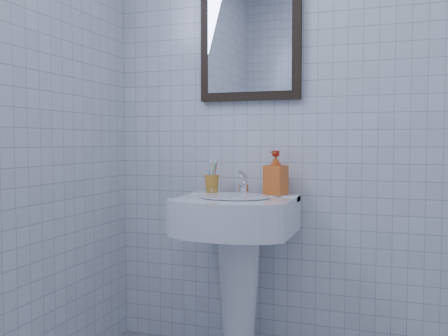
% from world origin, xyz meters
% --- Properties ---
extents(wall_back, '(2.20, 0.02, 2.50)m').
position_xyz_m(wall_back, '(0.00, 1.20, 1.25)').
color(wall_back, silver).
rests_on(wall_back, ground).
extents(washbasin, '(0.52, 0.38, 0.80)m').
position_xyz_m(washbasin, '(-0.39, 0.98, 0.54)').
color(washbasin, white).
rests_on(washbasin, ground).
extents(faucet, '(0.05, 0.10, 0.12)m').
position_xyz_m(faucet, '(-0.39, 1.08, 0.84)').
color(faucet, white).
rests_on(faucet, washbasin).
extents(toothbrush_cup, '(0.09, 0.09, 0.09)m').
position_xyz_m(toothbrush_cup, '(-0.56, 1.08, 0.84)').
color(toothbrush_cup, orange).
rests_on(toothbrush_cup, washbasin).
extents(soap_dispenser, '(0.11, 0.11, 0.20)m').
position_xyz_m(soap_dispenser, '(-0.24, 1.10, 0.89)').
color(soap_dispenser, '#E84816').
rests_on(soap_dispenser, washbasin).
extents(wall_mirror, '(0.50, 0.04, 0.62)m').
position_xyz_m(wall_mirror, '(-0.39, 1.18, 1.55)').
color(wall_mirror, black).
rests_on(wall_mirror, wall_back).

